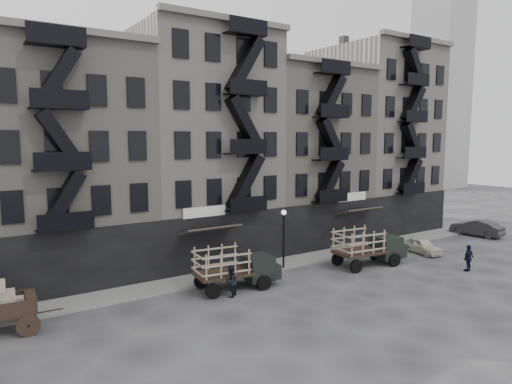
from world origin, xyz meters
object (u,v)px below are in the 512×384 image
car_far (477,228)px  pedestrian_mid (231,281)px  stake_truck_west (235,265)px  car_east (422,246)px  stake_truck_east (369,244)px  policeman (469,258)px

car_far → pedestrian_mid: bearing=-4.5°
stake_truck_west → car_east: stake_truck_west is taller
stake_truck_west → stake_truck_east: size_ratio=0.95×
car_east → policeman: bearing=-100.1°
car_east → car_far: size_ratio=0.77×
car_far → policeman: bearing=20.9°
stake_truck_west → car_far: size_ratio=1.18×
stake_truck_west → stake_truck_east: 10.77m
stake_truck_east → policeman: stake_truck_east is taller
stake_truck_east → policeman: (4.74, -4.87, -0.67)m
pedestrian_mid → stake_truck_west: bearing=-168.0°
car_east → policeman: (-1.57, -4.96, 0.33)m
car_east → car_far: car_far is taller
car_far → pedestrian_mid: 27.95m
car_far → pedestrian_mid: (-27.92, -1.35, 0.17)m
car_far → policeman: policeman is taller
car_east → stake_truck_east: bearing=-171.7°
car_east → pedestrian_mid: bearing=-172.1°
stake_truck_west → stake_truck_east: stake_truck_east is taller
stake_truck_west → pedestrian_mid: bearing=-125.1°
car_east → stake_truck_west: bearing=-175.7°
stake_truck_east → pedestrian_mid: 11.71m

